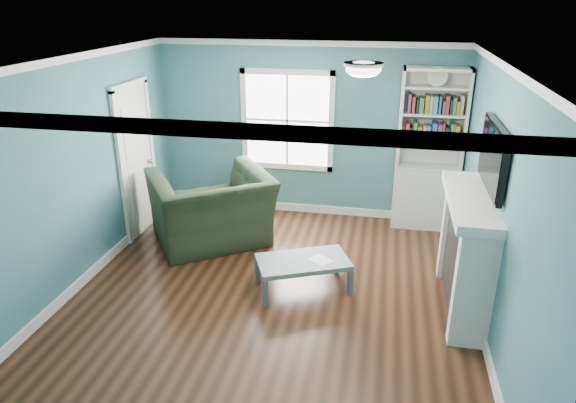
# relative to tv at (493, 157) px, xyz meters

# --- Properties ---
(floor) EXTENTS (5.00, 5.00, 0.00)m
(floor) POSITION_rel_tv_xyz_m (-2.20, -0.20, -1.72)
(floor) COLOR black
(floor) RESTS_ON ground
(room_walls) EXTENTS (5.00, 5.00, 5.00)m
(room_walls) POSITION_rel_tv_xyz_m (-2.20, -0.20, -0.14)
(room_walls) COLOR #356273
(room_walls) RESTS_ON ground
(trim) EXTENTS (4.50, 5.00, 2.60)m
(trim) POSITION_rel_tv_xyz_m (-2.20, -0.20, -0.49)
(trim) COLOR white
(trim) RESTS_ON ground
(window) EXTENTS (1.40, 0.06, 1.50)m
(window) POSITION_rel_tv_xyz_m (-2.50, 2.29, -0.27)
(window) COLOR white
(window) RESTS_ON room_walls
(bookshelf) EXTENTS (0.90, 0.35, 2.31)m
(bookshelf) POSITION_rel_tv_xyz_m (-0.43, 2.10, -0.80)
(bookshelf) COLOR silver
(bookshelf) RESTS_ON ground
(fireplace) EXTENTS (0.44, 1.58, 1.30)m
(fireplace) POSITION_rel_tv_xyz_m (-0.12, 0.00, -1.09)
(fireplace) COLOR black
(fireplace) RESTS_ON ground
(tv) EXTENTS (0.06, 1.10, 0.65)m
(tv) POSITION_rel_tv_xyz_m (0.00, 0.00, 0.00)
(tv) COLOR black
(tv) RESTS_ON fireplace
(door) EXTENTS (0.12, 0.98, 2.17)m
(door) POSITION_rel_tv_xyz_m (-4.42, 1.20, -0.65)
(door) COLOR silver
(door) RESTS_ON ground
(ceiling_fixture) EXTENTS (0.38, 0.38, 0.15)m
(ceiling_fixture) POSITION_rel_tv_xyz_m (-1.30, -0.10, 0.82)
(ceiling_fixture) COLOR white
(ceiling_fixture) RESTS_ON room_walls
(light_switch) EXTENTS (0.08, 0.01, 0.12)m
(light_switch) POSITION_rel_tv_xyz_m (-3.70, 2.28, -0.52)
(light_switch) COLOR white
(light_switch) RESTS_ON room_walls
(recliner) EXTENTS (1.80, 1.67, 1.32)m
(recliner) POSITION_rel_tv_xyz_m (-3.30, 1.00, -1.06)
(recliner) COLOR #1F2D1C
(recliner) RESTS_ON ground
(coffee_table) EXTENTS (1.18, 0.94, 0.38)m
(coffee_table) POSITION_rel_tv_xyz_m (-1.87, 0.03, -1.40)
(coffee_table) COLOR #525862
(coffee_table) RESTS_ON ground
(paper_sheet) EXTENTS (0.32, 0.31, 0.00)m
(paper_sheet) POSITION_rel_tv_xyz_m (-1.67, 0.05, -1.35)
(paper_sheet) COLOR white
(paper_sheet) RESTS_ON coffee_table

